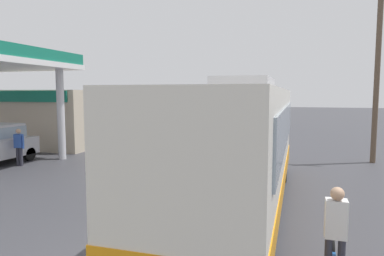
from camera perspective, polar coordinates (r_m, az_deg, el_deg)
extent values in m
plane|color=#38383D|center=(25.94, 9.63, -1.52)|extent=(120.00, 120.00, 0.00)
cube|color=#D8CC4C|center=(21.04, 7.90, -3.16)|extent=(0.16, 50.00, 0.01)
cube|color=silver|center=(9.88, 7.58, -2.16)|extent=(2.50, 11.00, 2.90)
cube|color=orange|center=(10.08, 7.50, -8.37)|extent=(2.54, 11.04, 0.56)
cube|color=#8C9EAD|center=(4.57, -3.50, -4.27)|extent=(2.30, 0.10, 1.40)
cube|color=#8C9EAD|center=(10.11, 0.49, 0.63)|extent=(0.06, 9.35, 1.10)
cube|color=#8C9EAD|center=(9.70, 15.03, 0.23)|extent=(0.06, 9.35, 1.10)
cube|color=white|center=(4.51, -3.51, 4.55)|extent=(1.75, 0.08, 0.32)
cube|color=#B2B2B7|center=(10.78, 8.56, 7.16)|extent=(1.60, 2.80, 0.36)
cylinder|color=black|center=(6.90, -7.71, -17.52)|extent=(0.30, 1.00, 1.00)
cylinder|color=black|center=(6.38, 11.72, -19.61)|extent=(0.30, 1.00, 1.00)
cylinder|color=black|center=(13.51, 5.16, -5.94)|extent=(0.30, 1.00, 1.00)
cylinder|color=black|center=(13.25, 14.57, -6.33)|extent=(0.30, 1.00, 1.00)
cylinder|color=silver|center=(18.11, -20.64, 2.42)|extent=(0.36, 0.36, 4.60)
cube|color=beige|center=(23.18, -22.59, 1.49)|extent=(7.00, 4.40, 3.40)
cube|color=#147259|center=(21.45, -26.54, 4.64)|extent=(6.30, 0.10, 0.60)
cylinder|color=black|center=(19.53, -28.30, -3.53)|extent=(0.20, 0.64, 0.64)
cylinder|color=black|center=(18.50, -25.01, -3.86)|extent=(0.20, 0.64, 0.64)
cube|color=#264C9E|center=(30.65, 6.94, 2.22)|extent=(2.00, 6.00, 2.10)
cube|color=#8C9EAD|center=(30.63, 6.95, 2.97)|extent=(2.04, 5.10, 0.80)
cube|color=#2D2D33|center=(27.73, 5.83, 0.11)|extent=(1.90, 0.16, 0.36)
cylinder|color=black|center=(28.95, 4.51, 0.04)|extent=(0.22, 0.76, 0.76)
cylinder|color=black|center=(28.62, 7.96, -0.06)|extent=(0.22, 0.76, 0.76)
cylinder|color=black|center=(32.85, 6.01, 0.69)|extent=(0.22, 0.76, 0.76)
cylinder|color=black|center=(32.56, 9.05, 0.61)|extent=(0.22, 0.76, 0.76)
torus|color=black|center=(7.04, 21.81, -18.67)|extent=(0.06, 0.72, 0.72)
cube|color=silver|center=(6.32, 22.45, -13.53)|extent=(0.34, 0.24, 0.64)
sphere|color=tan|center=(6.15, 22.65, -9.89)|extent=(0.22, 0.22, 0.22)
cylinder|color=#2D2D38|center=(6.44, 21.39, -17.88)|extent=(0.12, 0.12, 0.55)
cylinder|color=#2D2D38|center=(6.46, 23.24, -17.87)|extent=(0.12, 0.12, 0.55)
cylinder|color=#33333F|center=(17.43, -26.55, -4.19)|extent=(0.14, 0.14, 0.82)
cylinder|color=#33333F|center=(17.31, -26.11, -4.23)|extent=(0.14, 0.14, 0.82)
cube|color=#3359B2|center=(17.27, -26.43, -1.89)|extent=(0.36, 0.22, 0.60)
sphere|color=tan|center=(17.22, -26.50, -0.47)|extent=(0.22, 0.22, 0.22)
cylinder|color=#3359B2|center=(17.43, -26.98, -2.01)|extent=(0.09, 0.09, 0.58)
cylinder|color=#3359B2|center=(17.12, -25.87, -2.09)|extent=(0.09, 0.09, 0.58)
cylinder|color=brown|center=(18.14, 28.01, 8.56)|extent=(0.24, 0.24, 8.67)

